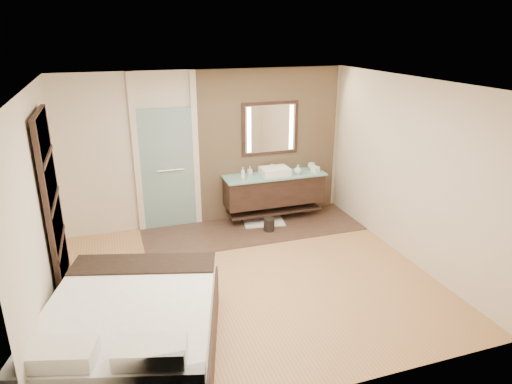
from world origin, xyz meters
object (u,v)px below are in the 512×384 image
object	(u,v)px
vanity	(274,189)
waste_bin	(269,225)
bed	(132,330)
mirror_unit	(270,129)

from	to	relation	value
vanity	waste_bin	bearing A→B (deg)	-119.00
vanity	waste_bin	size ratio (longest dim) A/B	7.90
bed	mirror_unit	bearing A→B (deg)	66.27
vanity	mirror_unit	bearing A→B (deg)	90.00
vanity	mirror_unit	distance (m)	1.10
waste_bin	mirror_unit	bearing A→B (deg)	69.64
vanity	waste_bin	distance (m)	0.72
mirror_unit	bed	bearing A→B (deg)	-129.70
vanity	waste_bin	world-z (taller)	vanity
vanity	bed	xyz separation A→B (m)	(-2.75, -3.08, -0.23)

